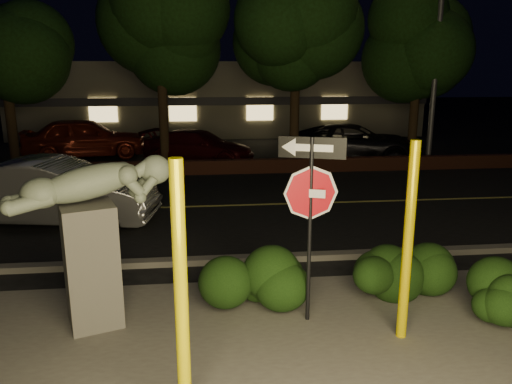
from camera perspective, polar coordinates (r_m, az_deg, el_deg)
ground at (r=16.66m, az=-2.41°, el=1.21°), size 90.00×90.00×0.00m
patio at (r=6.48m, az=4.71°, el=-20.78°), size 14.00×6.00×0.02m
road at (r=13.76m, az=-1.56°, el=-1.54°), size 80.00×8.00×0.01m
lane_marking at (r=13.76m, az=-1.56°, el=-1.49°), size 80.00×0.12×0.00m
curb at (r=9.87m, az=0.42°, el=-7.61°), size 80.00×0.25×0.12m
brick_wall at (r=17.88m, az=-2.70°, el=2.91°), size 40.00×0.35×0.50m
parking_lot at (r=23.53m, az=-3.58°, el=4.99°), size 40.00×12.00×0.01m
building at (r=31.26m, az=-4.36°, el=10.90°), size 22.00×10.20×4.00m
tree_far_b at (r=19.60m, az=-11.11°, el=20.70°), size 5.20×5.20×8.41m
tree_far_c at (r=19.44m, az=4.64°, el=19.80°), size 4.80×4.80×7.84m
tree_far_d at (r=21.38m, az=18.33°, el=17.99°), size 4.40×4.40×7.42m
yellow_pole_left at (r=5.24m, az=-8.55°, el=-11.80°), size 0.14×0.14×2.87m
yellow_pole_right at (r=7.06m, az=16.97°, el=-5.63°), size 0.14×0.14×2.81m
signpost at (r=7.08m, az=6.27°, el=-0.18°), size 0.90×0.33×2.78m
sculpture at (r=7.46m, az=-18.30°, el=-3.69°), size 2.28×1.30×2.47m
hedge_center at (r=7.91m, az=-0.76°, el=-9.68°), size 2.01×0.95×1.05m
hedge_right at (r=8.54m, az=16.45°, el=-8.03°), size 1.92×1.27×1.16m
silver_sedan at (r=12.93m, az=-21.96°, el=0.01°), size 5.02×2.44×1.59m
parked_car_red at (r=22.13m, az=-18.97°, el=5.89°), size 5.22×2.74×1.70m
parked_car_darkred at (r=19.98m, az=-6.56°, el=5.17°), size 4.81×3.34×1.29m
parked_car_dark at (r=20.56m, az=11.18°, el=5.51°), size 5.83×3.97×1.48m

